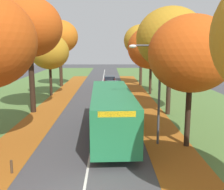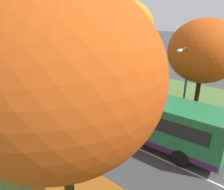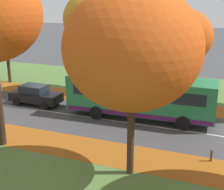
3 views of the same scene
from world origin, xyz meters
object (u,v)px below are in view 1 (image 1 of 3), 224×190
object	(u,v)px
tree_right_distant	(141,41)
bus	(112,110)
car_black_lead	(109,98)
tree_right_mid	(171,38)
streetlamp_right	(154,83)
tree_left_far	(49,52)
bollard_third	(12,167)
tree_left_mid	(29,27)
tree_left_distant	(60,37)
car_red_third_in_line	(110,82)
tree_right_near	(191,54)
car_white_following	(112,88)
tree_right_far	(151,48)

from	to	relation	value
tree_right_distant	bus	size ratio (longest dim) A/B	0.87
bus	car_black_lead	size ratio (longest dim) A/B	2.49
tree_right_mid	streetlamp_right	xyz separation A→B (m)	(-2.53, -7.14, -2.78)
tree_left_far	bollard_third	world-z (taller)	tree_left_far
tree_right_mid	streetlamp_right	bearing A→B (deg)	-109.54
tree_right_mid	tree_left_mid	bearing A→B (deg)	175.78
bollard_third	streetlamp_right	bearing A→B (deg)	27.17
tree_left_distant	car_red_third_in_line	bearing A→B (deg)	-6.66
bus	tree_left_far	bearing A→B (deg)	116.09
tree_right_near	tree_right_mid	xyz separation A→B (m)	(0.54, 7.47, 1.09)
tree_left_far	car_white_following	xyz separation A→B (m)	(7.44, 0.65, -4.42)
tree_left_far	car_white_following	bearing A→B (deg)	5.00
car_black_lead	car_white_following	size ratio (longest dim) A/B	1.00
tree_right_mid	car_white_following	bearing A→B (deg)	115.81
car_black_lead	car_red_third_in_line	bearing A→B (deg)	89.59
tree_right_far	bus	size ratio (longest dim) A/B	0.79
tree_right_far	bollard_third	bearing A→B (deg)	-115.13
tree_right_far	car_black_lead	bearing A→B (deg)	-127.58
bus	tree_right_near	bearing A→B (deg)	-23.62
tree_left_far	car_black_lead	xyz separation A→B (m)	(7.03, -5.92, -4.42)
tree_right_distant	car_white_following	bearing A→B (deg)	-119.40
streetlamp_right	car_red_third_in_line	world-z (taller)	streetlamp_right
tree_right_mid	bollard_third	size ratio (longest dim) A/B	14.19
tree_left_far	tree_left_mid	bearing A→B (deg)	-88.86
bollard_third	bus	bearing A→B (deg)	48.31
tree_left_far	bollard_third	xyz separation A→B (m)	(2.45, -19.94, -4.92)
tree_right_mid	car_black_lead	bearing A→B (deg)	148.16
car_white_following	car_red_third_in_line	world-z (taller)	same
tree_left_mid	tree_right_mid	size ratio (longest dim) A/B	1.10
tree_left_distant	tree_right_mid	size ratio (longest dim) A/B	1.06
tree_right_mid	tree_right_distant	distance (m)	17.65
tree_right_near	bus	distance (m)	6.12
tree_left_distant	tree_right_distant	xyz separation A→B (m)	(12.00, 1.01, -0.50)
tree_right_mid	car_black_lead	xyz separation A→B (m)	(-5.14, 3.19, -5.70)
car_red_third_in_line	tree_right_far	bearing A→B (deg)	-49.89
tree_right_distant	streetlamp_right	distance (m)	25.07
tree_left_far	car_red_third_in_line	bearing A→B (deg)	43.18
tree_right_distant	car_black_lead	distance (m)	16.36
bollard_third	streetlamp_right	distance (m)	8.77
tree_left_distant	bus	bearing A→B (deg)	-71.81
tree_left_distant	bollard_third	distance (m)	28.44
streetlamp_right	bus	xyz separation A→B (m)	(-2.46, 1.61, -2.03)
tree_right_near	car_white_following	xyz separation A→B (m)	(-4.18, 17.24, -4.61)
tree_right_mid	tree_right_distant	xyz separation A→B (m)	(-0.28, 17.65, 0.22)
tree_left_distant	tree_right_mid	bearing A→B (deg)	-53.58
tree_right_distant	car_black_lead	world-z (taller)	tree_right_distant
tree_left_distant	car_red_third_in_line	world-z (taller)	tree_left_distant
tree_right_far	car_red_third_in_line	distance (m)	9.20
tree_left_far	tree_right_far	bearing A→B (deg)	3.38
tree_left_far	streetlamp_right	world-z (taller)	tree_left_far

